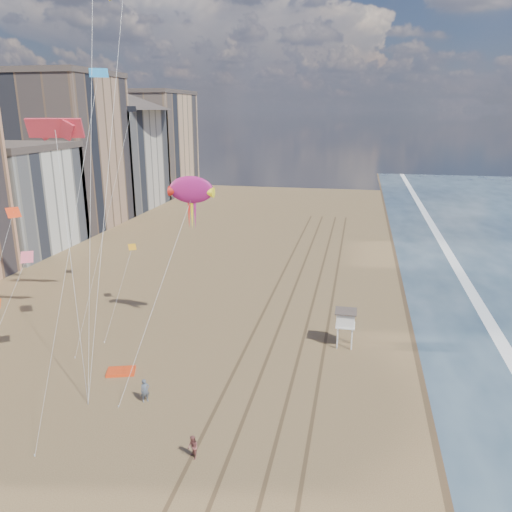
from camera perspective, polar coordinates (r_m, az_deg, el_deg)
The scene contains 10 objects.
wet_sand at distance 60.78m, azimuth 20.83°, elevation -5.99°, with size 260.00×260.00×0.00m, color #42301E.
foam at distance 61.64m, azimuth 24.70°, elevation -6.13°, with size 260.00×260.00×0.00m, color white.
tracks at distance 51.08m, azimuth 3.82°, elevation -9.18°, with size 7.68×120.00×0.01m.
buildings at distance 98.15m, azimuth -22.31°, elevation 10.23°, with size 34.72×131.35×29.00m.
lifeguard_stand at distance 48.71m, azimuth 10.20°, elevation -7.09°, with size 2.04×2.04×3.68m.
grounded_kite at distance 46.04m, azimuth -15.17°, elevation -12.62°, with size 2.38×1.52×0.27m, color #FB4115.
show_kite at distance 46.65m, azimuth -7.42°, elevation 7.47°, with size 4.36×6.93×19.11m.
kite_flyer_a at distance 41.22m, azimuth -12.57°, elevation -14.78°, with size 0.70×0.46×1.91m, color #535D6B.
kite_flyer_b at distance 35.13m, azimuth -7.24°, elevation -20.88°, with size 0.80×0.62×1.64m, color #914F4A.
small_kites at distance 45.97m, azimuth -20.79°, elevation 7.32°, with size 14.25×19.97×17.63m.
Camera 1 is at (8.62, -15.70, 22.00)m, focal length 35.00 mm.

